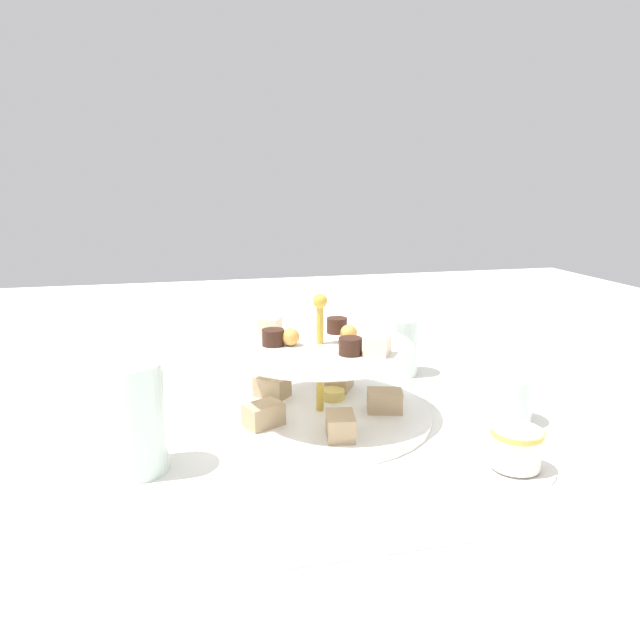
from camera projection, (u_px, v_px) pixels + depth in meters
The scene contains 8 objects.
ground_plane at pixel (320, 417), 0.80m from camera, with size 2.40×2.40×0.00m, color silver.
tiered_serving_stand at pixel (320, 385), 0.79m from camera, with size 0.31×0.31×0.18m.
water_glass_tall_right at pixel (135, 418), 0.64m from camera, with size 0.07×0.07×0.13m, color silver.
water_glass_short_left at pixel (508, 399), 0.78m from camera, with size 0.06×0.06×0.07m, color silver.
teacup_with_saucer at pixel (516, 451), 0.65m from camera, with size 0.09×0.09×0.05m.
butter_knife_left at pixel (194, 368), 1.01m from camera, with size 0.17×0.01×0.00m, color silver.
butter_knife_right at pixel (377, 551), 0.51m from camera, with size 0.17×0.01×0.00m, color silver.
water_glass_mid_back at pixel (401, 347), 0.97m from camera, with size 0.06×0.06×0.10m, color silver.
Camera 1 is at (-0.73, 0.17, 0.32)m, focal length 32.21 mm.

